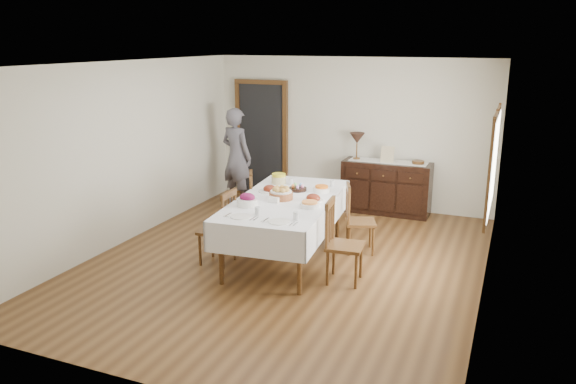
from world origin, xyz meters
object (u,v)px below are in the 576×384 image
at_px(chair_left_near, 220,227).
at_px(chair_right_far, 357,218).
at_px(chair_right_near, 341,241).
at_px(dining_table, 286,206).
at_px(person, 236,154).
at_px(chair_left_far, 242,207).
at_px(sideboard, 386,187).
at_px(table_lamp, 357,139).

height_order(chair_left_near, chair_right_far, chair_left_near).
bearing_deg(chair_right_far, chair_left_near, 104.85).
relative_size(chair_right_near, chair_right_far, 1.06).
height_order(dining_table, person, person).
bearing_deg(chair_left_far, chair_right_near, 39.37).
bearing_deg(chair_left_far, chair_left_near, -16.87).
height_order(chair_right_near, chair_right_far, chair_right_near).
height_order(chair_right_near, person, person).
bearing_deg(chair_left_far, sideboard, 117.57).
distance_m(dining_table, table_lamp, 2.64).
relative_size(chair_left_far, sideboard, 0.70).
distance_m(chair_left_near, sideboard, 3.42).
distance_m(chair_right_near, table_lamp, 3.17).
distance_m(chair_left_far, sideboard, 2.73).
bearing_deg(chair_left_far, chair_right_far, 71.85).
relative_size(chair_left_near, chair_right_far, 1.03).
bearing_deg(sideboard, person, -169.11).
relative_size(chair_left_near, chair_right_near, 0.97).
height_order(sideboard, person, person).
bearing_deg(chair_left_near, sideboard, 152.79).
relative_size(dining_table, table_lamp, 5.54).
bearing_deg(chair_left_far, table_lamp, 127.82).
xyz_separation_m(chair_right_far, person, (-2.63, 1.47, 0.44)).
distance_m(chair_right_far, sideboard, 1.97).
distance_m(dining_table, chair_right_far, 1.05).
height_order(chair_left_near, chair_left_far, chair_left_far).
bearing_deg(chair_left_far, person, -176.06).
height_order(dining_table, chair_left_far, chair_left_far).
distance_m(chair_right_far, person, 3.04).
distance_m(chair_left_far, person, 1.97).
relative_size(chair_right_far, person, 0.52).
bearing_deg(person, chair_left_far, 135.35).
distance_m(chair_left_near, chair_left_far, 0.90).
bearing_deg(chair_right_near, dining_table, 58.67).
relative_size(chair_left_far, chair_right_near, 1.01).
bearing_deg(person, chair_left_near, 128.80).
xyz_separation_m(chair_right_far, table_lamp, (-0.57, 1.98, 0.75)).
distance_m(sideboard, person, 2.68).
xyz_separation_m(dining_table, sideboard, (0.79, 2.57, -0.30)).
distance_m(chair_left_near, person, 2.82).
bearing_deg(sideboard, chair_right_near, -87.75).
xyz_separation_m(chair_left_far, chair_right_near, (1.76, -0.83, -0.00)).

